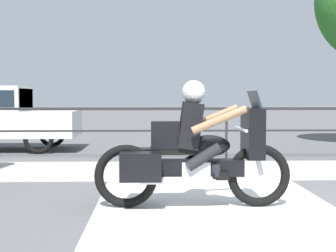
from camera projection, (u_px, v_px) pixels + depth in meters
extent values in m
plane|color=#565659|center=(290.00, 212.00, 5.98)|extent=(120.00, 120.00, 0.00)
cube|color=#A8A59E|center=(239.00, 170.00, 9.37)|extent=(44.00, 2.40, 0.01)
cube|color=silver|center=(221.00, 216.00, 5.75)|extent=(2.90, 6.00, 0.01)
cube|color=#232326|center=(227.00, 109.00, 10.92)|extent=(36.00, 0.04, 0.06)
cube|color=#232326|center=(226.00, 131.00, 10.95)|extent=(36.00, 0.03, 0.04)
cylinder|color=#232326|center=(226.00, 133.00, 10.95)|extent=(0.05, 0.05, 1.10)
torus|color=black|center=(259.00, 176.00, 6.25)|extent=(0.77, 0.11, 0.77)
torus|color=black|center=(126.00, 176.00, 6.20)|extent=(0.77, 0.11, 0.77)
cube|color=black|center=(193.00, 168.00, 6.22)|extent=(1.23, 0.22, 0.20)
cube|color=silver|center=(195.00, 172.00, 6.22)|extent=(0.34, 0.26, 0.26)
ellipsoid|color=black|center=(209.00, 146.00, 6.21)|extent=(0.52, 0.30, 0.26)
cube|color=black|center=(179.00, 151.00, 6.20)|extent=(0.71, 0.28, 0.08)
cube|color=black|center=(253.00, 133.00, 6.22)|extent=(0.20, 0.56, 0.60)
cube|color=#1E232B|center=(255.00, 100.00, 6.20)|extent=(0.10, 0.48, 0.24)
cylinder|color=silver|center=(241.00, 129.00, 6.21)|extent=(0.04, 0.70, 0.04)
cylinder|color=silver|center=(177.00, 181.00, 6.06)|extent=(0.89, 0.09, 0.09)
cube|color=black|center=(141.00, 167.00, 5.96)|extent=(0.48, 0.28, 0.33)
cube|color=black|center=(141.00, 161.00, 6.43)|extent=(0.48, 0.28, 0.33)
cylinder|color=silver|center=(256.00, 154.00, 6.24)|extent=(0.18, 0.06, 0.52)
cube|color=black|center=(190.00, 125.00, 6.19)|extent=(0.31, 0.36, 0.58)
sphere|color=#8C6647|center=(194.00, 94.00, 6.17)|extent=(0.23, 0.23, 0.23)
sphere|color=#B7B7BC|center=(194.00, 92.00, 6.17)|extent=(0.29, 0.29, 0.29)
cylinder|color=black|center=(204.00, 157.00, 6.07)|extent=(0.44, 0.13, 0.34)
cylinder|color=black|center=(216.00, 170.00, 6.08)|extent=(0.11, 0.11, 0.14)
cube|color=black|center=(221.00, 176.00, 6.09)|extent=(0.20, 0.10, 0.09)
cylinder|color=black|center=(201.00, 154.00, 6.36)|extent=(0.44, 0.13, 0.34)
cylinder|color=black|center=(213.00, 167.00, 6.38)|extent=(0.11, 0.11, 0.14)
cube|color=black|center=(217.00, 172.00, 6.39)|extent=(0.20, 0.10, 0.09)
cylinder|color=#8C6647|center=(219.00, 120.00, 5.89)|extent=(0.65, 0.09, 0.34)
cylinder|color=#8C6647|center=(213.00, 118.00, 6.49)|extent=(0.65, 0.09, 0.34)
cube|color=black|center=(165.00, 135.00, 6.18)|extent=(0.34, 0.29, 0.32)
cube|color=#19232D|center=(25.00, 98.00, 12.63)|extent=(0.04, 1.40, 0.48)
torus|color=black|center=(38.00, 139.00, 11.88)|extent=(0.71, 0.11, 0.71)
torus|color=black|center=(52.00, 133.00, 13.53)|extent=(0.71, 0.11, 0.71)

